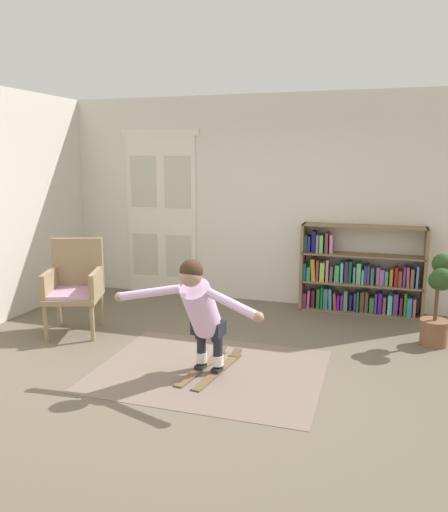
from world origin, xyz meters
The scene contains 9 objects.
ground_plane centered at (0.00, 0.00, 0.00)m, with size 7.20×7.20×0.00m, color brown.
back_wall centered at (0.00, 2.60, 1.45)m, with size 6.00×0.10×2.90m, color beige.
double_door centered at (-1.61, 2.54, 1.23)m, with size 1.22×0.05×2.45m.
rug centered at (0.02, 0.00, 0.00)m, with size 2.18×1.69×0.01m, color #756357.
bookshelf centered at (1.28, 2.39, 0.47)m, with size 1.60×0.30×1.18m.
wicker_chair centered at (-1.87, 0.61, 0.58)m, with size 0.76×0.76×1.10m.
potted_plant centered at (2.18, 1.36, 0.52)m, with size 0.31×0.41×1.03m.
skis_pair centered at (0.02, 0.03, 0.02)m, with size 0.41×0.98×0.07m.
person_skier centered at (-0.01, -0.19, 0.70)m, with size 1.47×0.74×1.10m.
Camera 1 is at (1.52, -4.38, 2.05)m, focal length 35.41 mm.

